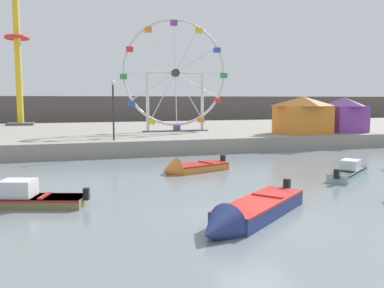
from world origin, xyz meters
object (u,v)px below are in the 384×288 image
(carnival_booth_orange_canopy, at_px, (303,114))
(motorboat_navy_blue, at_px, (247,214))
(carnival_booth_purple_stall, at_px, (343,114))
(motorboat_olive_wood, at_px, (8,199))
(promenade_lamp_far, at_px, (113,102))
(motorboat_seafoam, at_px, (352,171))
(drop_tower_yellow_tower, at_px, (18,59))
(motorboat_orange_hull, at_px, (188,168))
(ferris_wheel_white_frame, at_px, (175,75))

(carnival_booth_orange_canopy, bearing_deg, motorboat_navy_blue, -125.36)
(carnival_booth_purple_stall, relative_size, carnival_booth_orange_canopy, 0.85)
(motorboat_olive_wood, xyz_separation_m, promenade_lamp_far, (5.21, 12.70, 3.51))
(motorboat_seafoam, height_order, carnival_booth_purple_stall, carnival_booth_purple_stall)
(motorboat_olive_wood, distance_m, promenade_lamp_far, 14.17)
(motorboat_seafoam, relative_size, drop_tower_yellow_tower, 0.27)
(motorboat_seafoam, xyz_separation_m, drop_tower_yellow_tower, (-19.29, 31.71, 8.05))
(motorboat_orange_hull, distance_m, motorboat_navy_blue, 9.38)
(motorboat_orange_hull, bearing_deg, carnival_booth_orange_canopy, -163.19)
(promenade_lamp_far, bearing_deg, motorboat_orange_hull, -67.68)
(motorboat_olive_wood, bearing_deg, carnival_booth_purple_stall, -132.26)
(motorboat_orange_hull, height_order, drop_tower_yellow_tower, drop_tower_yellow_tower)
(motorboat_olive_wood, distance_m, ferris_wheel_white_frame, 23.44)
(carnival_booth_orange_canopy, bearing_deg, motorboat_seafoam, -110.45)
(motorboat_navy_blue, xyz_separation_m, promenade_lamp_far, (-2.48, 17.14, 3.49))
(motorboat_navy_blue, height_order, carnival_booth_purple_stall, carnival_booth_purple_stall)
(drop_tower_yellow_tower, distance_m, promenade_lamp_far, 22.57)
(motorboat_orange_hull, height_order, motorboat_navy_blue, motorboat_navy_blue)
(motorboat_orange_hull, relative_size, ferris_wheel_white_frame, 0.42)
(motorboat_seafoam, distance_m, ferris_wheel_white_frame, 19.63)
(motorboat_navy_blue, relative_size, carnival_booth_orange_canopy, 1.20)
(ferris_wheel_white_frame, relative_size, carnival_booth_purple_stall, 2.61)
(ferris_wheel_white_frame, height_order, drop_tower_yellow_tower, drop_tower_yellow_tower)
(motorboat_orange_hull, distance_m, ferris_wheel_white_frame, 16.12)
(ferris_wheel_white_frame, xyz_separation_m, drop_tower_yellow_tower, (-14.46, 13.58, 2.25))
(motorboat_seafoam, distance_m, motorboat_olive_wood, 16.33)
(motorboat_olive_wood, xyz_separation_m, ferris_wheel_white_frame, (11.43, 19.63, 5.79))
(motorboat_orange_hull, bearing_deg, ferris_wheel_white_frame, -120.91)
(motorboat_olive_wood, height_order, promenade_lamp_far, promenade_lamp_far)
(motorboat_seafoam, distance_m, carnival_booth_purple_stall, 16.42)
(carnival_booth_orange_canopy, bearing_deg, promenade_lamp_far, -174.38)
(promenade_lamp_far, bearing_deg, ferris_wheel_white_frame, 48.07)
(ferris_wheel_white_frame, bearing_deg, motorboat_seafoam, -75.09)
(motorboat_navy_blue, relative_size, drop_tower_yellow_tower, 0.35)
(motorboat_seafoam, xyz_separation_m, motorboat_orange_hull, (-7.85, 3.41, -0.04))
(motorboat_navy_blue, distance_m, carnival_booth_purple_stall, 26.39)
(ferris_wheel_white_frame, bearing_deg, carnival_booth_purple_stall, -18.80)
(motorboat_orange_hull, bearing_deg, carnival_booth_purple_stall, -169.28)
(carnival_booth_orange_canopy, bearing_deg, drop_tower_yellow_tower, 142.06)
(motorboat_orange_hull, height_order, carnival_booth_purple_stall, carnival_booth_purple_stall)
(motorboat_olive_wood, relative_size, promenade_lamp_far, 1.22)
(motorboat_navy_blue, bearing_deg, motorboat_olive_wood, -69.22)
(motorboat_seafoam, distance_m, motorboat_orange_hull, 8.56)
(motorboat_orange_hull, height_order, promenade_lamp_far, promenade_lamp_far)
(motorboat_olive_wood, height_order, motorboat_navy_blue, motorboat_olive_wood)
(motorboat_orange_hull, distance_m, carnival_booth_orange_canopy, 15.87)
(ferris_wheel_white_frame, height_order, carnival_booth_purple_stall, ferris_wheel_white_frame)
(motorboat_navy_blue, bearing_deg, carnival_booth_orange_canopy, -164.94)
(motorboat_olive_wood, bearing_deg, motorboat_orange_hull, -132.07)
(motorboat_orange_hull, distance_m, motorboat_olive_wood, 9.74)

